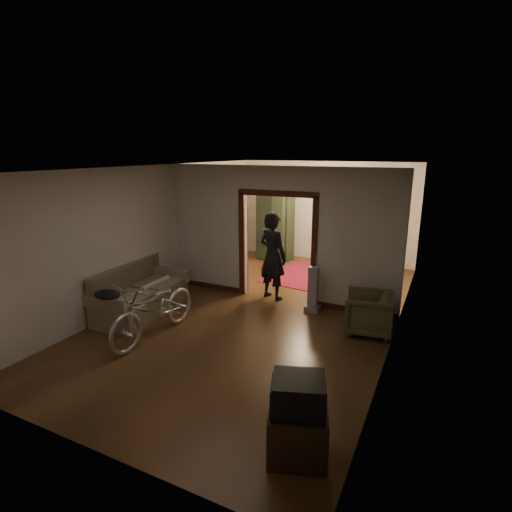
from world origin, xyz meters
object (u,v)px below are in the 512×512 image
Objects in this scene: bicycle at (154,308)px; armchair at (368,313)px; sofa at (142,290)px; desk at (361,259)px; locker at (275,226)px; person at (273,256)px.

bicycle is 3.67m from armchair.
desk is at bearing 48.47° from sofa.
sofa reaches higher than armchair.
locker reaches higher than armchair.
sofa is 1.08× the size of person.
locker is 2.61m from desk.
sofa is 4.27m from armchair.
person reaches higher than armchair.
locker reaches higher than person.
sofa is at bearing 143.22° from bicycle.
armchair is at bearing 177.91° from person.
armchair is 2.39m from person.
desk is (2.36, 5.35, -0.19)m from bicycle.
locker reaches higher than bicycle.
bicycle is 1.00× the size of locker.
armchair is 3.69m from desk.
bicycle is 2.50× the size of armchair.
person is (1.04, 2.58, 0.41)m from bicycle.
sofa is 1.02× the size of locker.
desk is (-0.85, 3.59, -0.03)m from armchair.
bicycle is 2.19× the size of desk.
bicycle is at bearing -69.85° from armchair.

